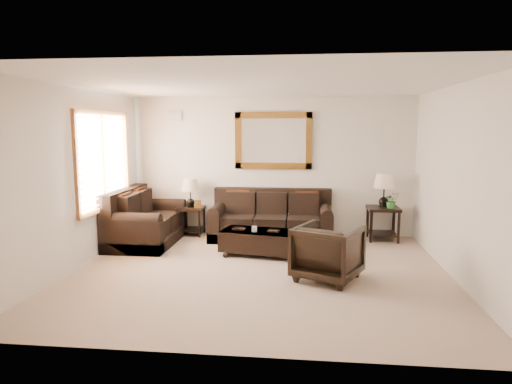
# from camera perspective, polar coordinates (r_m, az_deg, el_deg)

# --- Properties ---
(room) EXTENTS (5.51, 5.01, 2.71)m
(room) POSITION_cam_1_polar(r_m,az_deg,el_deg) (6.50, 0.30, 1.43)
(room) COLOR tan
(room) RESTS_ON ground
(window) EXTENTS (0.07, 1.96, 1.66)m
(window) POSITION_cam_1_polar(r_m,az_deg,el_deg) (8.08, -18.46, 3.73)
(window) COLOR white
(window) RESTS_ON room
(mirror) EXTENTS (1.50, 0.06, 1.10)m
(mirror) POSITION_cam_1_polar(r_m,az_deg,el_deg) (8.92, 2.18, 6.43)
(mirror) COLOR #543810
(mirror) RESTS_ON room
(air_vent) EXTENTS (0.25, 0.02, 0.18)m
(air_vent) POSITION_cam_1_polar(r_m,az_deg,el_deg) (9.27, -9.99, 9.47)
(air_vent) COLOR #999999
(air_vent) RESTS_ON room
(sofa) EXTENTS (2.28, 0.98, 0.93)m
(sofa) POSITION_cam_1_polar(r_m,az_deg,el_deg) (8.68, 1.93, -3.68)
(sofa) COLOR black
(sofa) RESTS_ON room
(loveseat) EXTENTS (1.05, 1.77, 1.00)m
(loveseat) POSITION_cam_1_polar(r_m,az_deg,el_deg) (8.60, -13.91, -3.82)
(loveseat) COLOR black
(loveseat) RESTS_ON room
(end_table_left) EXTENTS (0.51, 0.51, 1.12)m
(end_table_left) POSITION_cam_1_polar(r_m,az_deg,el_deg) (9.02, -8.17, -0.78)
(end_table_left) COLOR black
(end_table_left) RESTS_ON room
(end_table_right) EXTENTS (0.58, 0.58, 1.27)m
(end_table_right) POSITION_cam_1_polar(r_m,az_deg,el_deg) (8.81, 15.68, -0.56)
(end_table_right) COLOR black
(end_table_right) RESTS_ON room
(coffee_table) EXTENTS (1.31, 0.87, 0.51)m
(coffee_table) POSITION_cam_1_polar(r_m,az_deg,el_deg) (7.62, 0.21, -5.97)
(coffee_table) COLOR black
(coffee_table) RESTS_ON room
(armchair) EXTENTS (1.07, 1.05, 0.85)m
(armchair) POSITION_cam_1_polar(r_m,az_deg,el_deg) (6.44, 8.99, -7.15)
(armchair) COLOR black
(armchair) RESTS_ON floor
(potted_plant) EXTENTS (0.30, 0.33, 0.23)m
(potted_plant) POSITION_cam_1_polar(r_m,az_deg,el_deg) (8.74, 16.58, -1.21)
(potted_plant) COLOR #245B1F
(potted_plant) RESTS_ON end_table_right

